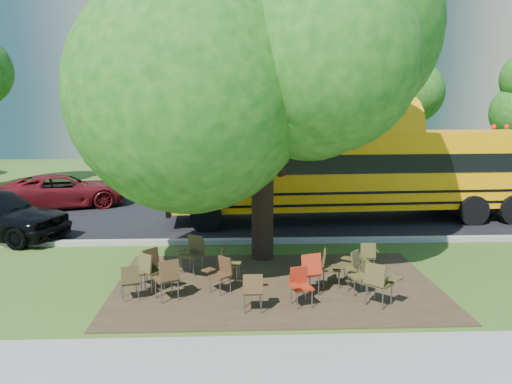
{
  "coord_description": "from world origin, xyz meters",
  "views": [
    {
      "loc": [
        0.12,
        -10.93,
        3.84
      ],
      "look_at": [
        0.72,
        3.29,
        1.46
      ],
      "focal_mm": 35.0,
      "sensor_mm": 36.0,
      "label": 1
    }
  ],
  "objects_px": {
    "school_bus": "(371,169)",
    "chair_13": "(368,254)",
    "chair_1": "(151,268)",
    "chair_6": "(360,272)",
    "chair_4": "(254,288)",
    "chair_12": "(329,265)",
    "chair_7": "(379,280)",
    "chair_11": "(309,269)",
    "bg_car_red": "(64,191)",
    "chair_10": "(228,260)",
    "chair_3": "(221,271)",
    "chair_9": "(192,251)",
    "chair_14": "(351,263)",
    "main_tree": "(263,50)",
    "chair_8": "(148,263)",
    "chair_0": "(131,279)",
    "chair_2": "(169,275)",
    "chair_5": "(300,283)"
  },
  "relations": [
    {
      "from": "school_bus",
      "to": "chair_13",
      "type": "relative_size",
      "value": 16.38
    },
    {
      "from": "chair_1",
      "to": "chair_6",
      "type": "bearing_deg",
      "value": 37.26
    },
    {
      "from": "chair_4",
      "to": "chair_12",
      "type": "bearing_deg",
      "value": 37.0
    },
    {
      "from": "school_bus",
      "to": "chair_4",
      "type": "xyz_separation_m",
      "value": [
        -4.36,
        -7.95,
        -1.28
      ]
    },
    {
      "from": "school_bus",
      "to": "chair_12",
      "type": "relative_size",
      "value": 15.27
    },
    {
      "from": "chair_7",
      "to": "chair_11",
      "type": "xyz_separation_m",
      "value": [
        -1.27,
        0.66,
        0.02
      ]
    },
    {
      "from": "chair_7",
      "to": "chair_13",
      "type": "distance_m",
      "value": 2.05
    },
    {
      "from": "chair_7",
      "to": "bg_car_red",
      "type": "relative_size",
      "value": 0.19
    },
    {
      "from": "chair_6",
      "to": "chair_1",
      "type": "bearing_deg",
      "value": 75.16
    },
    {
      "from": "chair_12",
      "to": "chair_1",
      "type": "bearing_deg",
      "value": -78.92
    },
    {
      "from": "chair_4",
      "to": "chair_10",
      "type": "distance_m",
      "value": 1.77
    },
    {
      "from": "chair_3",
      "to": "chair_11",
      "type": "relative_size",
      "value": 0.82
    },
    {
      "from": "chair_3",
      "to": "chair_13",
      "type": "relative_size",
      "value": 1.0
    },
    {
      "from": "chair_3",
      "to": "chair_6",
      "type": "distance_m",
      "value": 2.91
    },
    {
      "from": "chair_9",
      "to": "chair_14",
      "type": "bearing_deg",
      "value": -162.14
    },
    {
      "from": "school_bus",
      "to": "chair_7",
      "type": "xyz_separation_m",
      "value": [
        -1.92,
        -7.79,
        -1.21
      ]
    },
    {
      "from": "chair_3",
      "to": "chair_14",
      "type": "distance_m",
      "value": 2.9
    },
    {
      "from": "school_bus",
      "to": "bg_car_red",
      "type": "height_order",
      "value": "school_bus"
    },
    {
      "from": "chair_9",
      "to": "chair_1",
      "type": "bearing_deg",
      "value": 88.78
    },
    {
      "from": "main_tree",
      "to": "chair_10",
      "type": "xyz_separation_m",
      "value": [
        -0.86,
        -1.77,
        -4.72
      ]
    },
    {
      "from": "main_tree",
      "to": "chair_8",
      "type": "height_order",
      "value": "main_tree"
    },
    {
      "from": "chair_0",
      "to": "chair_4",
      "type": "bearing_deg",
      "value": -35.95
    },
    {
      "from": "chair_6",
      "to": "chair_8",
      "type": "xyz_separation_m",
      "value": [
        -4.48,
        0.58,
        0.08
      ]
    },
    {
      "from": "chair_11",
      "to": "chair_2",
      "type": "bearing_deg",
      "value": 162.53
    },
    {
      "from": "chair_1",
      "to": "chair_2",
      "type": "height_order",
      "value": "chair_2"
    },
    {
      "from": "main_tree",
      "to": "chair_2",
      "type": "relative_size",
      "value": 9.92
    },
    {
      "from": "chair_2",
      "to": "chair_10",
      "type": "relative_size",
      "value": 1.06
    },
    {
      "from": "chair_5",
      "to": "chair_6",
      "type": "xyz_separation_m",
      "value": [
        1.34,
        0.62,
        -0.01
      ]
    },
    {
      "from": "chair_6",
      "to": "chair_7",
      "type": "height_order",
      "value": "chair_7"
    },
    {
      "from": "main_tree",
      "to": "chair_13",
      "type": "bearing_deg",
      "value": -28.06
    },
    {
      "from": "chair_1",
      "to": "chair_3",
      "type": "xyz_separation_m",
      "value": [
        1.47,
        -0.1,
        -0.06
      ]
    },
    {
      "from": "chair_1",
      "to": "chair_9",
      "type": "relative_size",
      "value": 0.96
    },
    {
      "from": "chair_14",
      "to": "bg_car_red",
      "type": "xyz_separation_m",
      "value": [
        -9.24,
        8.97,
        0.19
      ]
    },
    {
      "from": "chair_3",
      "to": "chair_4",
      "type": "bearing_deg",
      "value": 165.1
    },
    {
      "from": "chair_0",
      "to": "chair_14",
      "type": "height_order",
      "value": "chair_14"
    },
    {
      "from": "chair_12",
      "to": "chair_14",
      "type": "height_order",
      "value": "chair_12"
    },
    {
      "from": "chair_11",
      "to": "chair_14",
      "type": "bearing_deg",
      "value": 14.04
    },
    {
      "from": "chair_1",
      "to": "chair_5",
      "type": "relative_size",
      "value": 1.1
    },
    {
      "from": "chair_4",
      "to": "chair_5",
      "type": "relative_size",
      "value": 1.02
    },
    {
      "from": "chair_0",
      "to": "chair_12",
      "type": "bearing_deg",
      "value": -11.62
    },
    {
      "from": "chair_10",
      "to": "chair_9",
      "type": "bearing_deg",
      "value": -119.36
    },
    {
      "from": "chair_7",
      "to": "chair_9",
      "type": "bearing_deg",
      "value": -166.17
    },
    {
      "from": "bg_car_red",
      "to": "chair_12",
      "type": "bearing_deg",
      "value": -157.76
    },
    {
      "from": "school_bus",
      "to": "chair_8",
      "type": "distance_m",
      "value": 9.33
    },
    {
      "from": "chair_0",
      "to": "chair_13",
      "type": "xyz_separation_m",
      "value": [
        5.2,
        1.48,
        0.0
      ]
    },
    {
      "from": "chair_6",
      "to": "bg_car_red",
      "type": "height_order",
      "value": "bg_car_red"
    },
    {
      "from": "bg_car_red",
      "to": "chair_1",
      "type": "bearing_deg",
      "value": -173.46
    },
    {
      "from": "chair_11",
      "to": "chair_14",
      "type": "distance_m",
      "value": 1.27
    },
    {
      "from": "chair_6",
      "to": "chair_13",
      "type": "relative_size",
      "value": 0.99
    },
    {
      "from": "chair_2",
      "to": "school_bus",
      "type": "bearing_deg",
      "value": 22.17
    }
  ]
}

